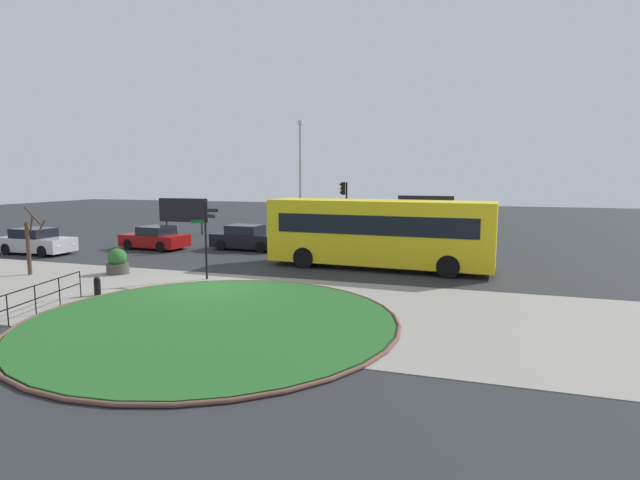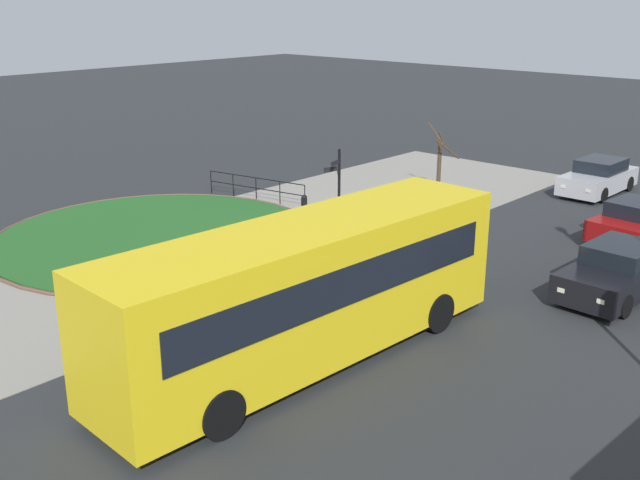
# 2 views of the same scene
# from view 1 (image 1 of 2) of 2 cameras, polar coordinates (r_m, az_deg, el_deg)

# --- Properties ---
(ground) EXTENTS (120.00, 120.00, 0.00)m
(ground) POSITION_cam_1_polar(r_m,az_deg,el_deg) (19.69, -12.41, -5.59)
(ground) COLOR #282B2D
(sidewalk_paving) EXTENTS (32.00, 8.84, 0.02)m
(sidewalk_paving) POSITION_cam_1_polar(r_m,az_deg,el_deg) (18.38, -14.90, -6.56)
(sidewalk_paving) COLOR gray
(sidewalk_paving) RESTS_ON ground
(grass_island) EXTENTS (10.97, 10.97, 0.10)m
(grass_island) POSITION_cam_1_polar(r_m,az_deg,el_deg) (15.42, -12.35, -9.03)
(grass_island) COLOR #235B23
(grass_island) RESTS_ON ground
(grass_kerb_ring) EXTENTS (11.28, 11.28, 0.11)m
(grass_kerb_ring) POSITION_cam_1_polar(r_m,az_deg,el_deg) (15.41, -12.35, -9.01)
(grass_kerb_ring) COLOR brown
(grass_kerb_ring) RESTS_ON ground
(signpost_directional) EXTENTS (0.98, 0.59, 3.34)m
(signpost_directional) POSITION_cam_1_polar(r_m,az_deg,el_deg) (21.25, -13.00, 0.61)
(signpost_directional) COLOR black
(signpost_directional) RESTS_ON ground
(bollard_foreground) EXTENTS (0.23, 0.23, 0.72)m
(bollard_foreground) POSITION_cam_1_polar(r_m,az_deg,el_deg) (19.89, -24.27, -4.86)
(bollard_foreground) COLOR black
(bollard_foreground) RESTS_ON ground
(railing_grass_edge) EXTENTS (0.91, 4.65, 0.97)m
(railing_grass_edge) POSITION_cam_1_polar(r_m,az_deg,el_deg) (17.98, -29.98, -5.61)
(railing_grass_edge) COLOR black
(railing_grass_edge) RESTS_ON ground
(bus_yellow) EXTENTS (10.59, 2.95, 3.23)m
(bus_yellow) POSITION_cam_1_polar(r_m,az_deg,el_deg) (23.42, 6.77, 0.90)
(bus_yellow) COLOR yellow
(bus_yellow) RESTS_ON ground
(car_near_lane) EXTENTS (4.09, 2.25, 1.38)m
(car_near_lane) POSITION_cam_1_polar(r_m,az_deg,el_deg) (31.31, -18.47, 0.18)
(car_near_lane) COLOR maroon
(car_near_lane) RESTS_ON ground
(car_far_lane) EXTENTS (4.23, 1.86, 1.45)m
(car_far_lane) POSITION_cam_1_polar(r_m,az_deg,el_deg) (32.10, -29.89, -0.19)
(car_far_lane) COLOR #B7B7BC
(car_far_lane) RESTS_ON ground
(car_trailing) EXTENTS (4.30, 2.00, 1.47)m
(car_trailing) POSITION_cam_1_polar(r_m,az_deg,el_deg) (29.73, -8.37, 0.20)
(car_trailing) COLOR black
(car_trailing) RESTS_ON ground
(traffic_light_near) EXTENTS (0.48, 0.32, 3.98)m
(traffic_light_near) POSITION_cam_1_polar(r_m,az_deg,el_deg) (31.14, 2.82, 4.70)
(traffic_light_near) COLOR black
(traffic_light_near) RESTS_ON ground
(lamppost_tall) EXTENTS (0.32, 0.32, 7.81)m
(lamppost_tall) POSITION_cam_1_polar(r_m,az_deg,el_deg) (31.73, -2.27, 7.09)
(lamppost_tall) COLOR #B7B7BC
(lamppost_tall) RESTS_ON ground
(billboard_left) EXTENTS (4.14, 0.24, 2.69)m
(billboard_left) POSITION_cam_1_polar(r_m,az_deg,el_deg) (38.87, -15.45, 3.27)
(billboard_left) COLOR black
(billboard_left) RESTS_ON ground
(billboard_right) EXTENTS (3.55, 0.32, 3.11)m
(billboard_right) POSITION_cam_1_polar(r_m,az_deg,el_deg) (32.55, 12.03, 3.09)
(billboard_right) COLOR black
(billboard_right) RESTS_ON ground
(planter_near_signpost) EXTENTS (0.96, 0.96, 1.16)m
(planter_near_signpost) POSITION_cam_1_polar(r_m,az_deg,el_deg) (23.93, -22.29, -2.41)
(planter_near_signpost) COLOR #47423D
(planter_near_signpost) RESTS_ON ground
(street_tree_bare) EXTENTS (1.10, 1.19, 3.08)m
(street_tree_bare) POSITION_cam_1_polar(r_m,az_deg,el_deg) (25.31, -30.42, -0.29)
(street_tree_bare) COLOR #423323
(street_tree_bare) RESTS_ON ground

